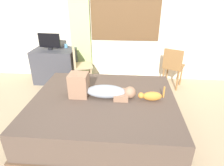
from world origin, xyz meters
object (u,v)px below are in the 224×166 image
object	(u,v)px
bed	(104,114)
chair_by_desk	(79,64)
tv_monitor	(49,41)
chair_spare	(173,65)
cat	(151,96)
person_lying	(99,89)
desk	(55,66)
cup	(66,46)

from	to	relation	value
bed	chair_by_desk	world-z (taller)	chair_by_desk
bed	chair_by_desk	xyz separation A→B (m)	(-0.69, 1.42, 0.25)
tv_monitor	chair_spare	bearing A→B (deg)	-2.67
bed	cat	bearing A→B (deg)	0.55
bed	tv_monitor	bearing A→B (deg)	129.94
person_lying	chair_by_desk	distance (m)	1.50
bed	person_lying	xyz separation A→B (m)	(-0.07, 0.06, 0.38)
chair_spare	desk	bearing A→B (deg)	177.27
cup	tv_monitor	bearing A→B (deg)	-148.86
chair_by_desk	cup	bearing A→B (deg)	134.57
person_lying	cup	world-z (taller)	person_lying
cup	chair_by_desk	xyz separation A→B (m)	(0.37, -0.38, -0.27)
cup	chair_spare	distance (m)	2.35
desk	cup	bearing A→B (deg)	37.50
cup	chair_spare	bearing A→B (deg)	-7.37
tv_monitor	person_lying	bearing A→B (deg)	-50.63
cat	cup	xyz separation A→B (m)	(-1.71, 1.79, 0.18)
tv_monitor	desk	bearing A→B (deg)	0.00
cat	tv_monitor	xyz separation A→B (m)	(-2.01, 1.61, 0.32)
person_lying	desk	size ratio (longest dim) A/B	1.04
tv_monitor	chair_spare	world-z (taller)	tv_monitor
chair_spare	bed	bearing A→B (deg)	-130.08
cat	chair_by_desk	distance (m)	1.95
cup	chair_by_desk	world-z (taller)	chair_by_desk
bed	desk	size ratio (longest dim) A/B	2.30
desk	chair_by_desk	bearing A→B (deg)	-18.24
tv_monitor	cup	xyz separation A→B (m)	(0.29, 0.18, -0.14)
chair_spare	person_lying	bearing A→B (deg)	-132.79
desk	bed	bearing A→B (deg)	-51.39
bed	chair_by_desk	bearing A→B (deg)	115.87
bed	person_lying	size ratio (longest dim) A/B	2.21
tv_monitor	chair_by_desk	xyz separation A→B (m)	(0.67, -0.20, -0.41)
chair_by_desk	chair_spare	world-z (taller)	same
person_lying	chair_by_desk	bearing A→B (deg)	114.28
desk	chair_spare	bearing A→B (deg)	-2.73
desk	cup	world-z (taller)	cup
person_lying	chair_spare	distance (m)	1.97
desk	tv_monitor	bearing A→B (deg)	-180.00
tv_monitor	cup	size ratio (longest dim) A/B	5.93
desk	chair_spare	size ratio (longest dim) A/B	1.05
cat	chair_spare	distance (m)	1.61
desk	chair_by_desk	world-z (taller)	chair_by_desk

